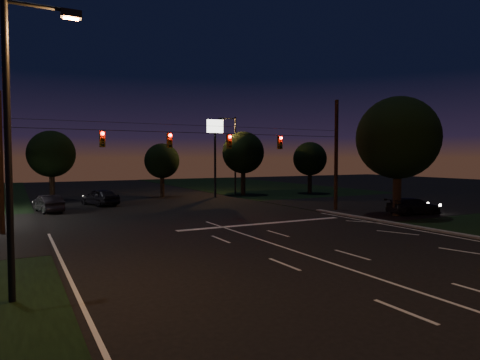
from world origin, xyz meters
TOP-DOWN VIEW (x-y plane):
  - ground at (0.00, 0.00)m, footprint 140.00×140.00m
  - cross_street_right at (20.00, 16.00)m, footprint 20.00×16.00m
  - stop_bar at (3.00, 11.50)m, footprint 12.00×0.50m
  - utility_pole_right at (12.00, 15.00)m, footprint 0.30×0.30m
  - utility_pole_left at (-12.00, 15.00)m, footprint 0.28×0.28m
  - signal_span at (-0.00, 14.96)m, footprint 24.00×0.40m
  - pole_sign_right at (8.00, 30.00)m, footprint 1.80×0.30m
  - street_light_left at (-11.24, 2.00)m, footprint 2.20×0.35m
  - street_light_right_far at (11.24, 32.00)m, footprint 2.20×0.35m
  - tree_right_near at (13.53, 10.17)m, footprint 6.00×6.00m
  - tree_far_b at (-7.98, 34.13)m, footprint 4.60×4.60m
  - tree_far_c at (3.02, 33.10)m, footprint 3.80×3.80m
  - tree_far_d at (12.02, 31.13)m, footprint 4.80×4.80m
  - tree_far_e at (20.02, 29.11)m, footprint 4.00×4.00m
  - car_oncoming_a at (-4.51, 27.61)m, footprint 3.11×4.84m
  - car_oncoming_b at (-9.00, 24.52)m, footprint 2.14×4.32m
  - car_cross at (15.31, 10.00)m, footprint 4.55×2.28m

SIDE VIEW (x-z plane):
  - ground at x=0.00m, z-range 0.00..0.00m
  - cross_street_right at x=20.00m, z-range -0.01..0.01m
  - utility_pole_right at x=12.00m, z-range -4.50..4.50m
  - utility_pole_left at x=-12.00m, z-range -4.00..4.00m
  - stop_bar at x=3.00m, z-range 0.00..0.01m
  - car_cross at x=15.31m, z-range 0.00..1.27m
  - car_oncoming_b at x=-9.00m, z-range 0.00..1.36m
  - car_oncoming_a at x=-4.51m, z-range 0.00..1.54m
  - tree_far_c at x=3.02m, z-range 0.97..6.83m
  - tree_far_e at x=20.02m, z-range 1.03..7.20m
  - tree_far_b at x=-7.98m, z-range 1.12..8.10m
  - tree_far_d at x=12.02m, z-range 1.18..8.47m
  - street_light_left at x=-11.24m, z-range 0.74..9.74m
  - street_light_right_far at x=11.24m, z-range 0.74..9.74m
  - signal_span at x=0.00m, z-range 4.72..6.28m
  - tree_right_near at x=13.53m, z-range 1.30..10.06m
  - pole_sign_right at x=8.00m, z-range 2.04..10.44m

